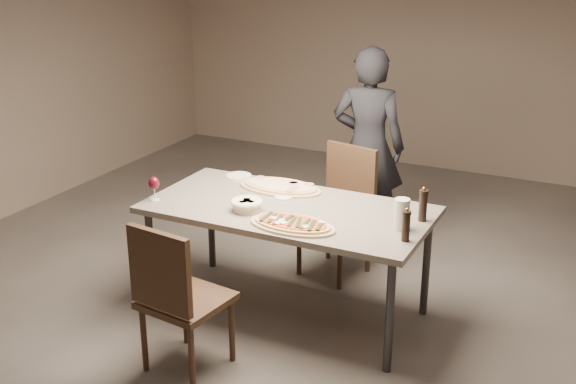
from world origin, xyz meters
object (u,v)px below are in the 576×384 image
at_px(chair_far, 342,203).
at_px(bread_basket, 247,204).
at_px(zucchini_pizza, 292,224).
at_px(carafe, 402,214).
at_px(chair_near, 175,292).
at_px(diner, 368,147).
at_px(pepper_mill_left, 423,205).
at_px(ham_pizza, 280,187).
at_px(dining_table, 288,215).

bearing_deg(chair_far, bread_basket, 86.70).
distance_m(zucchini_pizza, bread_basket, 0.38).
relative_size(carafe, chair_far, 0.20).
bearing_deg(chair_near, bread_basket, 93.70).
height_order(bread_basket, diner, diner).
height_order(bread_basket, pepper_mill_left, pepper_mill_left).
height_order(zucchini_pizza, diner, diner).
distance_m(zucchini_pizza, chair_near, 0.79).
xyz_separation_m(bread_basket, chair_far, (0.27, 0.93, -0.27)).
bearing_deg(bread_basket, pepper_mill_left, 17.40).
bearing_deg(carafe, ham_pizza, 161.93).
bearing_deg(bread_basket, chair_near, -93.57).
height_order(ham_pizza, bread_basket, bread_basket).
distance_m(bread_basket, pepper_mill_left, 1.08).
bearing_deg(carafe, chair_far, 131.22).
distance_m(zucchini_pizza, carafe, 0.64).
height_order(zucchini_pizza, bread_basket, bread_basket).
distance_m(bread_basket, chair_near, 0.79).
bearing_deg(dining_table, chair_far, 84.90).
height_order(dining_table, bread_basket, bread_basket).
bearing_deg(diner, dining_table, 80.94).
relative_size(ham_pizza, chair_near, 0.64).
height_order(dining_table, zucchini_pizza, zucchini_pizza).
bearing_deg(chair_far, chair_near, 92.15).
bearing_deg(bread_basket, carafe, 8.54).
height_order(chair_near, chair_far, chair_far).
bearing_deg(pepper_mill_left, dining_table, -169.77).
relative_size(bread_basket, carafe, 1.09).
bearing_deg(zucchini_pizza, pepper_mill_left, 22.43).
xyz_separation_m(bread_basket, pepper_mill_left, (1.03, 0.32, 0.06)).
relative_size(dining_table, zucchini_pizza, 3.33).
relative_size(ham_pizza, carafe, 3.16).
bearing_deg(zucchini_pizza, carafe, 12.56).
bearing_deg(zucchini_pizza, chair_near, -133.89).
xyz_separation_m(zucchini_pizza, diner, (-0.13, 1.64, 0.03)).
bearing_deg(pepper_mill_left, bread_basket, -162.60).
relative_size(bread_basket, chair_far, 0.22).
distance_m(ham_pizza, bread_basket, 0.45).
distance_m(ham_pizza, diner, 1.10).
distance_m(pepper_mill_left, diner, 1.44).
relative_size(chair_near, diner, 0.58).
distance_m(dining_table, chair_far, 0.78).
height_order(dining_table, diner, diner).
relative_size(carafe, diner, 0.12).
bearing_deg(chair_near, carafe, 48.60).
xyz_separation_m(zucchini_pizza, bread_basket, (-0.37, 0.11, 0.03)).
xyz_separation_m(dining_table, ham_pizza, (-0.20, 0.28, 0.07)).
xyz_separation_m(ham_pizza, carafe, (0.95, -0.31, 0.08)).
bearing_deg(pepper_mill_left, diner, 123.27).
bearing_deg(diner, chair_near, 75.38).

